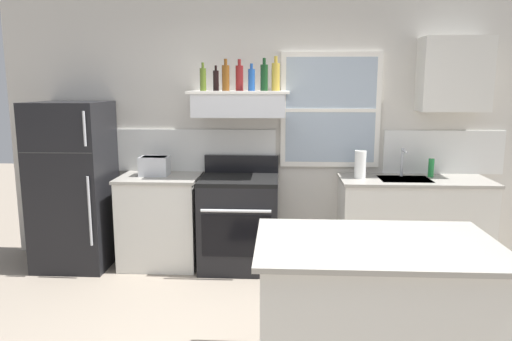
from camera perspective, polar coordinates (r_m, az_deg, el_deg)
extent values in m
cube|color=beige|center=(4.99, 1.20, 4.90)|extent=(5.40, 0.06, 2.70)
cube|color=silver|center=(5.14, -11.76, 2.37)|extent=(2.50, 0.02, 0.44)
cube|color=silver|center=(5.23, 21.30, 2.03)|extent=(1.20, 0.02, 0.44)
cube|color=white|center=(4.95, 8.80, 7.06)|extent=(1.00, 0.04, 1.15)
cube|color=#9EADBC|center=(4.93, 8.82, 7.05)|extent=(0.90, 0.01, 1.05)
cube|color=white|center=(4.93, 8.82, 7.05)|extent=(0.90, 0.02, 0.04)
cube|color=black|center=(5.11, -20.79, -1.63)|extent=(0.70, 0.68, 1.64)
cube|color=#333333|center=(4.75, -22.71, 1.93)|extent=(0.69, 0.00, 0.01)
cylinder|color=#A5A8AD|center=(4.70, -19.11, -4.59)|extent=(0.02, 0.02, 0.66)
cylinder|color=#A5A8AD|center=(4.57, -19.66, 4.69)|extent=(0.02, 0.02, 0.31)
cube|color=silver|center=(4.98, -11.19, -5.97)|extent=(0.76, 0.60, 0.88)
cube|color=#9E998E|center=(4.88, -11.38, -0.82)|extent=(0.79, 0.63, 0.03)
cube|color=silver|center=(4.90, -11.93, 0.52)|extent=(0.28, 0.20, 0.19)
cube|color=black|center=(4.89, -11.97, 1.55)|extent=(0.24, 0.16, 0.01)
cube|color=black|center=(4.93, -13.58, 0.93)|extent=(0.02, 0.03, 0.02)
cube|color=black|center=(4.81, -1.98, -6.41)|extent=(0.76, 0.64, 0.87)
cube|color=black|center=(4.70, -2.01, -1.09)|extent=(0.76, 0.64, 0.04)
cube|color=black|center=(4.97, -1.72, 0.80)|extent=(0.76, 0.06, 0.18)
cube|color=black|center=(4.51, -2.34, -7.77)|extent=(0.65, 0.01, 0.40)
cylinder|color=silver|center=(4.40, -2.40, -4.81)|extent=(0.65, 0.03, 0.03)
cube|color=silver|center=(4.72, -1.96, 7.76)|extent=(0.88, 0.48, 0.22)
cube|color=#262628|center=(4.50, -2.20, 6.62)|extent=(0.75, 0.02, 0.04)
cube|color=white|center=(4.71, -1.97, 9.25)|extent=(0.96, 0.52, 0.02)
cylinder|color=#4C601E|center=(4.70, -6.29, 10.65)|extent=(0.06, 0.06, 0.21)
cylinder|color=#4C601E|center=(4.70, -6.32, 12.27)|extent=(0.03, 0.03, 0.05)
cylinder|color=black|center=(4.75, -4.76, 10.54)|extent=(0.06, 0.06, 0.19)
cylinder|color=black|center=(4.75, -4.78, 12.00)|extent=(0.02, 0.02, 0.05)
cylinder|color=brown|center=(4.68, -3.60, 10.86)|extent=(0.07, 0.07, 0.24)
cylinder|color=brown|center=(4.68, -3.62, 12.70)|extent=(0.03, 0.03, 0.06)
cylinder|color=maroon|center=(4.73, -1.97, 10.86)|extent=(0.07, 0.07, 0.24)
cylinder|color=maroon|center=(4.73, -1.99, 12.67)|extent=(0.03, 0.03, 0.06)
cylinder|color=#1E478C|center=(4.66, -0.54, 10.66)|extent=(0.07, 0.07, 0.21)
cylinder|color=#1E478C|center=(4.66, -0.54, 12.24)|extent=(0.03, 0.03, 0.05)
cylinder|color=#143819|center=(4.69, 0.98, 10.91)|extent=(0.07, 0.07, 0.25)
cylinder|color=#143819|center=(4.69, 0.98, 12.80)|extent=(0.03, 0.03, 0.06)
cylinder|color=#B29333|center=(4.72, 2.35, 10.99)|extent=(0.08, 0.08, 0.26)
cylinder|color=#B29333|center=(4.73, 2.36, 12.98)|extent=(0.03, 0.03, 0.07)
cube|color=silver|center=(5.00, 17.98, -6.21)|extent=(1.40, 0.60, 0.88)
cube|color=#9E998E|center=(4.90, 18.27, -1.09)|extent=(1.43, 0.63, 0.03)
cube|color=#B7BABC|center=(4.85, 17.20, -1.03)|extent=(0.48, 0.36, 0.01)
cylinder|color=silver|center=(4.96, 16.90, 0.94)|extent=(0.03, 0.03, 0.28)
cylinder|color=silver|center=(4.87, 17.19, 2.18)|extent=(0.02, 0.16, 0.02)
cylinder|color=white|center=(4.76, 12.24, 0.71)|extent=(0.11, 0.11, 0.27)
cylinder|color=#268C3F|center=(5.02, 20.02, 0.30)|extent=(0.06, 0.06, 0.18)
cube|color=silver|center=(3.07, 13.75, -16.52)|extent=(1.32, 0.82, 0.88)
cube|color=#9E998E|center=(2.90, 14.13, -8.44)|extent=(1.40, 0.90, 0.03)
cube|color=silver|center=(5.05, 22.39, 10.47)|extent=(0.64, 0.32, 0.70)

